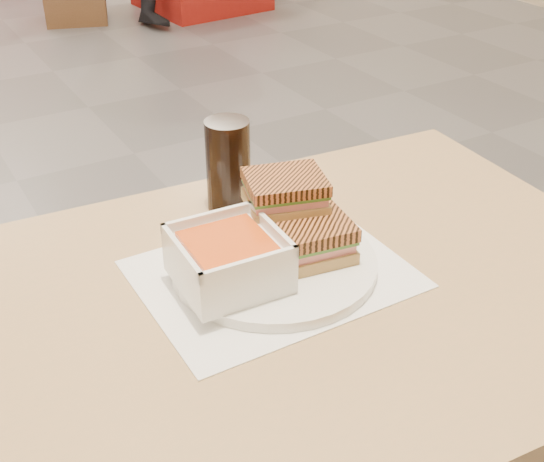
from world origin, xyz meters
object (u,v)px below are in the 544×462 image
main_table (228,375)px  plate (274,263)px  panini_lower (304,238)px  cola_glass (228,166)px  soup_bowl (228,261)px

main_table → plate: (0.10, 0.05, 0.12)m
panini_lower → cola_glass: (-0.01, 0.20, 0.03)m
cola_glass → panini_lower: bearing=-86.4°
main_table → soup_bowl: bearing=54.1°
plate → cola_glass: cola_glass is taller
plate → soup_bowl: soup_bowl is taller
plate → cola_glass: size_ratio=1.93×
cola_glass → plate: bearing=-98.5°
soup_bowl → panini_lower: bearing=0.6°
main_table → soup_bowl: size_ratio=8.94×
main_table → panini_lower: bearing=13.4°
soup_bowl → panini_lower: soup_bowl is taller
main_table → plate: 0.17m
main_table → panini_lower: size_ratio=9.14×
plate → panini_lower: bearing=-17.9°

